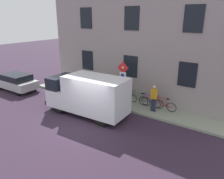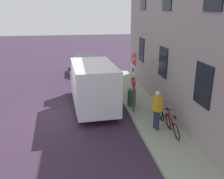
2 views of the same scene
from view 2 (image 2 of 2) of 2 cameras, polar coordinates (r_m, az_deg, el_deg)
name	(u,v)px [view 2 (image 2 of 2)]	position (r m, az deg, el deg)	size (l,w,h in m)	color
ground_plane	(71,115)	(12.69, -9.33, -5.84)	(80.00, 80.00, 0.00)	#322435
sidewalk_slab	(144,109)	(13.15, 7.33, -4.51)	(1.82, 16.37, 0.14)	gray
building_facade	(172,32)	(12.63, 13.67, 12.61)	(0.75, 14.37, 7.99)	gray
sign_post_stacked	(134,76)	(11.99, 4.97, 3.19)	(0.16, 0.56, 2.95)	#474C47
delivery_van	(92,83)	(13.13, -4.57, 1.39)	(2.30, 5.43, 2.50)	white
parked_hatchback	(86,63)	(21.12, -6.02, 6.09)	(1.83, 4.04, 1.38)	#B6B6B7
bicycle_red	(172,125)	(10.66, 13.59, -7.91)	(0.46, 1.72, 0.89)	black
bicycle_purple	(164,116)	(11.40, 11.91, -6.02)	(0.46, 1.71, 0.89)	black
bicycle_green	(158,109)	(12.16, 10.45, -4.36)	(0.46, 1.71, 0.89)	black
pedestrian	(157,109)	(10.66, 10.30, -4.38)	(0.34, 0.45, 1.72)	#262B47
litter_bin	(132,97)	(13.25, 4.52, -1.84)	(0.44, 0.44, 0.90)	#2D5133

